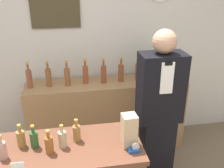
{
  "coord_description": "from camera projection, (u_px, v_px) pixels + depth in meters",
  "views": [
    {
      "loc": [
        -0.22,
        -1.09,
        2.13
      ],
      "look_at": [
        0.17,
        1.13,
        1.16
      ],
      "focal_mm": 40.0,
      "sensor_mm": 36.0,
      "label": 1
    }
  ],
  "objects": [
    {
      "name": "shelf_bottle_3",
      "position": [
        85.0,
        74.0,
        3.0
      ],
      "size": [
        0.07,
        0.07,
        0.31
      ],
      "color": "brown",
      "rests_on": "back_shelf"
    },
    {
      "name": "shelf_bottle_0",
      "position": [
        29.0,
        78.0,
        2.88
      ],
      "size": [
        0.07,
        0.07,
        0.31
      ],
      "color": "brown",
      "rests_on": "back_shelf"
    },
    {
      "name": "counter_bottle_2",
      "position": [
        34.0,
        139.0,
        1.92
      ],
      "size": [
        0.06,
        0.06,
        0.2
      ],
      "color": "#2B552A",
      "rests_on": "display_counter"
    },
    {
      "name": "counter_bottle_5",
      "position": [
        77.0,
        133.0,
        1.99
      ],
      "size": [
        0.06,
        0.06,
        0.2
      ],
      "color": "olive",
      "rests_on": "display_counter"
    },
    {
      "name": "counter_bottle_0",
      "position": [
        2.0,
        150.0,
        1.8
      ],
      "size": [
        0.06,
        0.06,
        0.2
      ],
      "color": "tan",
      "rests_on": "display_counter"
    },
    {
      "name": "tape_dispenser",
      "position": [
        134.0,
        149.0,
        1.89
      ],
      "size": [
        0.09,
        0.06,
        0.07
      ],
      "color": "#1E4799",
      "rests_on": "display_counter"
    },
    {
      "name": "counter_bottle_3",
      "position": [
        49.0,
        144.0,
        1.86
      ],
      "size": [
        0.06,
        0.06,
        0.2
      ],
      "color": "#945324",
      "rests_on": "display_counter"
    },
    {
      "name": "potted_plant",
      "position": [
        156.0,
        63.0,
        3.08
      ],
      "size": [
        0.29,
        0.29,
        0.38
      ],
      "color": "#9E998E",
      "rests_on": "back_shelf"
    },
    {
      "name": "back_wall",
      "position": [
        87.0,
        43.0,
        3.13
      ],
      "size": [
        5.2,
        0.09,
        2.7
      ],
      "color": "silver",
      "rests_on": "ground_plane"
    },
    {
      "name": "counter_bottle_4",
      "position": [
        62.0,
        139.0,
        1.92
      ],
      "size": [
        0.06,
        0.06,
        0.2
      ],
      "color": "tan",
      "rests_on": "display_counter"
    },
    {
      "name": "back_shelf",
      "position": [
        107.0,
        115.0,
        3.26
      ],
      "size": [
        1.97,
        0.45,
        0.93
      ],
      "color": "#9E754C",
      "rests_on": "ground_plane"
    },
    {
      "name": "shelf_bottle_4",
      "position": [
        104.0,
        74.0,
        3.02
      ],
      "size": [
        0.07,
        0.07,
        0.31
      ],
      "color": "brown",
      "rests_on": "back_shelf"
    },
    {
      "name": "price_card_left",
      "position": [
        18.0,
        167.0,
        1.7
      ],
      "size": [
        0.09,
        0.02,
        0.06
      ],
      "color": "white",
      "rests_on": "display_counter"
    },
    {
      "name": "counter_bottle_1",
      "position": [
        21.0,
        138.0,
        1.93
      ],
      "size": [
        0.06,
        0.06,
        0.2
      ],
      "color": "olive",
      "rests_on": "display_counter"
    },
    {
      "name": "shelf_bottle_5",
      "position": [
        121.0,
        72.0,
        3.06
      ],
      "size": [
        0.07,
        0.07,
        0.31
      ],
      "color": "brown",
      "rests_on": "back_shelf"
    },
    {
      "name": "shelf_bottle_1",
      "position": [
        49.0,
        77.0,
        2.92
      ],
      "size": [
        0.07,
        0.07,
        0.31
      ],
      "color": "brown",
      "rests_on": "back_shelf"
    },
    {
      "name": "shopkeeper",
      "position": [
        159.0,
        114.0,
        2.53
      ],
      "size": [
        0.43,
        0.27,
        1.71
      ],
      "color": "black",
      "rests_on": "ground_plane"
    },
    {
      "name": "shelf_bottle_6",
      "position": [
        138.0,
        71.0,
        3.1
      ],
      "size": [
        0.07,
        0.07,
        0.31
      ],
      "color": "brown",
      "rests_on": "back_shelf"
    },
    {
      "name": "paper_bag",
      "position": [
        129.0,
        130.0,
        1.92
      ],
      "size": [
        0.12,
        0.12,
        0.27
      ],
      "color": "tan",
      "rests_on": "display_counter"
    },
    {
      "name": "shelf_bottle_2",
      "position": [
        67.0,
        76.0,
        2.94
      ],
      "size": [
        0.07,
        0.07,
        0.31
      ],
      "color": "brown",
      "rests_on": "back_shelf"
    }
  ]
}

